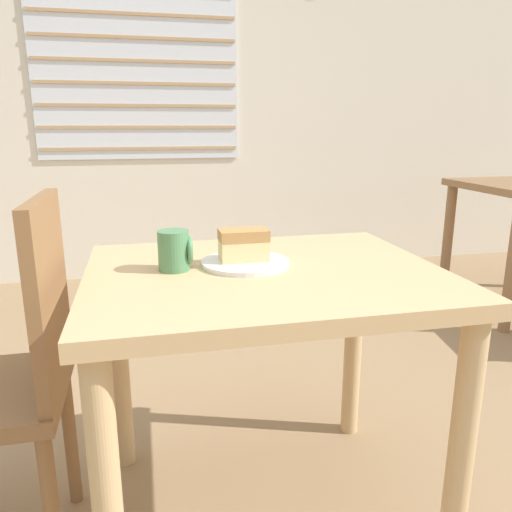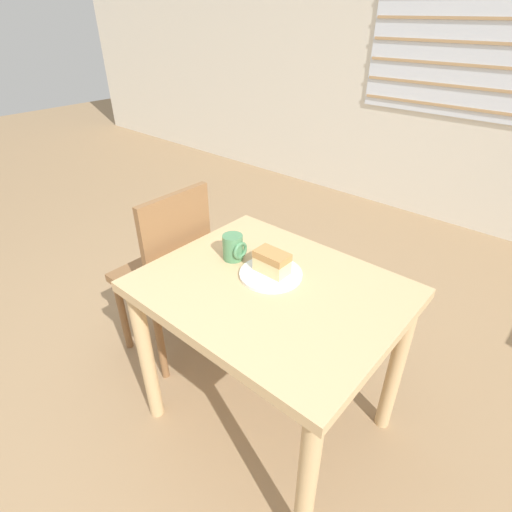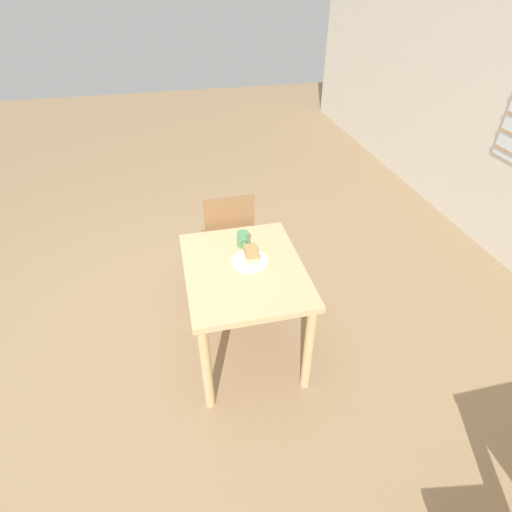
# 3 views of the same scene
# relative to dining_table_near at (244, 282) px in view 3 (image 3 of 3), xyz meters

# --- Properties ---
(ground_plane) EXTENTS (14.00, 14.00, 0.00)m
(ground_plane) POSITION_rel_dining_table_near_xyz_m (-0.13, -0.53, -0.60)
(ground_plane) COLOR #997A56
(dining_table_near) EXTENTS (0.89, 0.72, 0.73)m
(dining_table_near) POSITION_rel_dining_table_near_xyz_m (0.00, 0.00, 0.00)
(dining_table_near) COLOR tan
(dining_table_near) RESTS_ON ground_plane
(chair_near_window) EXTENTS (0.37, 0.37, 0.92)m
(chair_near_window) POSITION_rel_dining_table_near_xyz_m (-0.63, 0.01, -0.10)
(chair_near_window) COLOR brown
(chair_near_window) RESTS_ON ground_plane
(plate) EXTENTS (0.23, 0.23, 0.01)m
(plate) POSITION_rel_dining_table_near_xyz_m (-0.04, 0.05, 0.13)
(plate) COLOR white
(plate) RESTS_ON dining_table_near
(cake_slice) EXTENTS (0.13, 0.07, 0.08)m
(cake_slice) POSITION_rel_dining_table_near_xyz_m (-0.04, 0.06, 0.17)
(cake_slice) COLOR #E5CC89
(cake_slice) RESTS_ON plate
(coffee_mug) EXTENTS (0.09, 0.08, 0.10)m
(coffee_mug) POSITION_rel_dining_table_near_xyz_m (-0.22, 0.04, 0.17)
(coffee_mug) COLOR #4C8456
(coffee_mug) RESTS_ON dining_table_near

